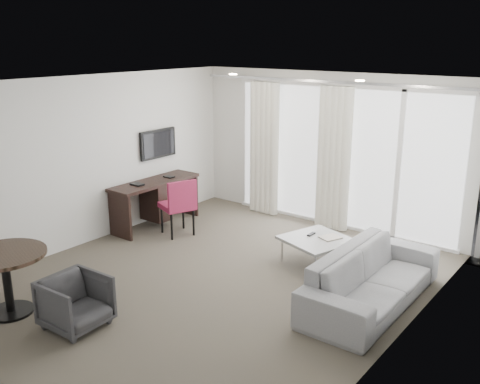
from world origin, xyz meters
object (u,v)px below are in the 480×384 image
Objects in this scene: round_table at (7,283)px; tub_armchair at (76,303)px; desk at (156,203)px; desk_chair at (177,206)px; rattan_chair_b at (450,192)px; sofa at (372,278)px; rattan_chair_a at (397,194)px; coffee_table at (317,251)px.

round_table is 1.45× the size of tub_armchair.
desk_chair is at bearing -9.05° from desk.
desk is 0.62m from desk_chair.
desk_chair is 1.04× the size of rattan_chair_b.
desk_chair is 3.13m from round_table.
round_table is at bearing 105.11° from tub_armchair.
rattan_chair_b is at bearing 4.18° from sofa.
desk_chair is at bearing -117.24° from rattan_chair_a.
sofa is (2.38, 2.52, 0.03)m from tub_armchair.
desk_chair is 3.91m from rattan_chair_a.
desk_chair is 4.91m from rattan_chair_b.
desk is at bearing -124.28° from rattan_chair_a.
desk_chair is 1.01× the size of round_table.
coffee_table is 0.38× the size of sofa.
sofa is (4.15, -0.41, -0.06)m from desk.
tub_armchair is at bearing 17.62° from round_table.
desk is 3.43m from tub_armchair.
round_table is 1.11× the size of coffee_table.
round_table reaches higher than tub_armchair.
desk reaches higher than sofa.
sofa is at bearing -5.57° from desk.
rattan_chair_b is at bearing 76.11° from coffee_table.
desk_chair is at bearing 85.03° from sofa.
desk is 1.77× the size of round_table.
sofa is 4.00m from rattan_chair_b.
desk reaches higher than tub_armchair.
rattan_chair_b is at bearing 66.29° from round_table.
tub_armchair is at bearing 136.67° from sofa.
rattan_chair_b is (3.25, 3.68, -0.02)m from desk_chair.
tub_armchair is 5.96m from rattan_chair_a.
desk is at bearing -175.60° from coffee_table.
coffee_table is (2.43, 0.33, -0.28)m from desk_chair.
rattan_chair_b reaches higher than sofa.
desk reaches higher than round_table.
coffee_table is 3.46m from rattan_chair_b.
rattan_chair_a reaches higher than coffee_table.
sofa is (1.12, -0.64, 0.14)m from coffee_table.
coffee_table is at bearing -80.73° from rattan_chair_b.
desk_chair reaches higher than tub_armchair.
tub_armchair is 0.72× the size of rattan_chair_a.
tub_armchair is 6.84m from rattan_chair_b.
coffee_table is 2.65m from rattan_chair_a.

